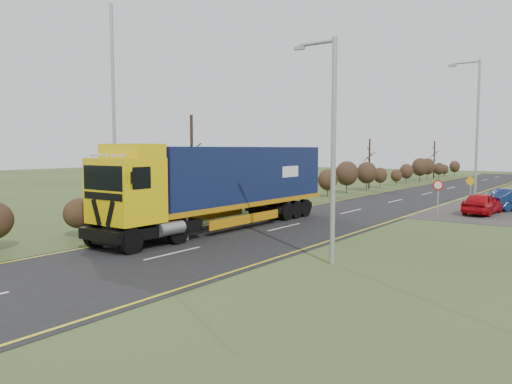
{
  "coord_description": "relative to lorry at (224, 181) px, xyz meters",
  "views": [
    {
      "loc": [
        13.82,
        -17.59,
        4.09
      ],
      "look_at": [
        -0.29,
        1.88,
        1.99
      ],
      "focal_mm": 35.0,
      "sensor_mm": 36.0,
      "label": 1
    }
  ],
  "objects": [
    {
      "name": "ground",
      "position": [
        2.33,
        -1.92,
        -2.43
      ],
      "size": [
        160.0,
        160.0,
        0.0
      ],
      "primitive_type": "plane",
      "color": "#37481F",
      "rests_on": "ground"
    },
    {
      "name": "road",
      "position": [
        2.33,
        8.08,
        -2.42
      ],
      "size": [
        8.0,
        120.0,
        0.02
      ],
      "primitive_type": "cube",
      "color": "black",
      "rests_on": "ground"
    },
    {
      "name": "layby",
      "position": [
        8.83,
        18.08,
        -2.42
      ],
      "size": [
        6.0,
        18.0,
        0.02
      ],
      "primitive_type": "cube",
      "color": "#32302D",
      "rests_on": "ground"
    },
    {
      "name": "lane_markings",
      "position": [
        2.33,
        7.77,
        -2.4
      ],
      "size": [
        7.52,
        116.0,
        0.01
      ],
      "color": "gold",
      "rests_on": "road"
    },
    {
      "name": "hedgerow",
      "position": [
        -3.67,
        5.97,
        -0.81
      ],
      "size": [
        2.24,
        102.04,
        6.05
      ],
      "color": "black",
      "rests_on": "ground"
    },
    {
      "name": "lorry",
      "position": [
        0.0,
        0.0,
        0.0
      ],
      "size": [
        2.99,
        15.38,
        4.28
      ],
      "rotation": [
        0.0,
        0.0,
        -0.01
      ],
      "color": "black",
      "rests_on": "ground"
    },
    {
      "name": "car_red_hatchback",
      "position": [
        9.48,
        13.63,
        -1.74
      ],
      "size": [
        1.88,
        4.14,
        1.38
      ],
      "primitive_type": "imported",
      "rotation": [
        0.0,
        0.0,
        3.08
      ],
      "color": "#AE0811",
      "rests_on": "ground"
    },
    {
      "name": "streetlight_near",
      "position": [
        8.04,
        -3.84,
        1.89
      ],
      "size": [
        1.69,
        0.18,
        7.89
      ],
      "color": "#9B9DA0",
      "rests_on": "ground"
    },
    {
      "name": "streetlight_mid",
      "position": [
        7.88,
        18.36,
        3.3
      ],
      "size": [
        2.18,
        0.21,
        10.32
      ],
      "color": "#9B9DA0",
      "rests_on": "ground"
    },
    {
      "name": "left_pole",
      "position": [
        -3.05,
        -4.37,
        2.94
      ],
      "size": [
        0.16,
        0.16,
        10.74
      ],
      "primitive_type": "cylinder",
      "color": "#9B9DA0",
      "rests_on": "ground"
    },
    {
      "name": "speed_sign",
      "position": [
        7.56,
        10.89,
        -0.9
      ],
      "size": [
        0.61,
        0.1,
        2.21
      ],
      "color": "#9B9DA0",
      "rests_on": "ground"
    },
    {
      "name": "warning_board",
      "position": [
        7.32,
        20.14,
        -1.16
      ],
      "size": [
        0.79,
        0.11,
        2.06
      ],
      "color": "#9B9DA0",
      "rests_on": "ground"
    }
  ]
}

